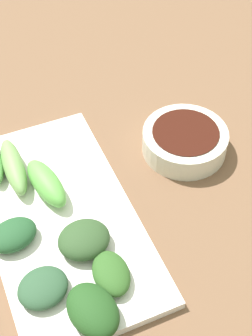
# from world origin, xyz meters

# --- Properties ---
(tabletop) EXTENTS (2.10, 2.10, 0.02)m
(tabletop) POSITION_xyz_m (0.00, 0.00, 0.01)
(tabletop) COLOR brown
(tabletop) RESTS_ON ground
(sauce_bowl) EXTENTS (0.12, 0.12, 0.04)m
(sauce_bowl) POSITION_xyz_m (-0.13, -0.03, 0.04)
(sauce_bowl) COLOR silver
(sauce_bowl) RESTS_ON tabletop
(serving_plate) EXTENTS (0.17, 0.33, 0.01)m
(serving_plate) POSITION_xyz_m (0.06, 0.02, 0.03)
(serving_plate) COLOR white
(serving_plate) RESTS_ON tabletop
(broccoli_leafy_0) EXTENTS (0.07, 0.06, 0.03)m
(broccoli_leafy_0) POSITION_xyz_m (0.05, 0.08, 0.04)
(broccoli_leafy_0) COLOR #2D4926
(broccoli_leafy_0) RESTS_ON serving_plate
(broccoli_leafy_2) EXTENTS (0.04, 0.06, 0.02)m
(broccoli_leafy_2) POSITION_xyz_m (0.04, 0.13, 0.04)
(broccoli_leafy_2) COLOR #2E5822
(broccoli_leafy_2) RESTS_ON serving_plate
(broccoli_stalk_3) EXTENTS (0.03, 0.10, 0.03)m
(broccoli_stalk_3) POSITION_xyz_m (0.10, -0.06, 0.05)
(broccoli_stalk_3) COLOR #73A458
(broccoli_stalk_3) RESTS_ON serving_plate
(broccoli_stalk_4) EXTENTS (0.05, 0.09, 0.03)m
(broccoli_stalk_4) POSITION_xyz_m (0.07, -0.02, 0.05)
(broccoli_stalk_4) COLOR #5DAE48
(broccoli_stalk_4) RESTS_ON serving_plate
(broccoli_leafy_5) EXTENTS (0.07, 0.06, 0.02)m
(broccoli_leafy_5) POSITION_xyz_m (0.11, 0.11, 0.04)
(broccoli_leafy_5) COLOR #2B4D32
(broccoli_leafy_5) RESTS_ON serving_plate
(broccoli_leafy_6) EXTENTS (0.07, 0.06, 0.02)m
(broccoli_leafy_6) POSITION_xyz_m (0.12, 0.04, 0.04)
(broccoli_leafy_6) COLOR #214C29
(broccoli_leafy_6) RESTS_ON serving_plate
(broccoli_leafy_7) EXTENTS (0.06, 0.08, 0.03)m
(broccoli_leafy_7) POSITION_xyz_m (0.07, 0.16, 0.05)
(broccoli_leafy_7) COLOR #20471C
(broccoli_leafy_7) RESTS_ON serving_plate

